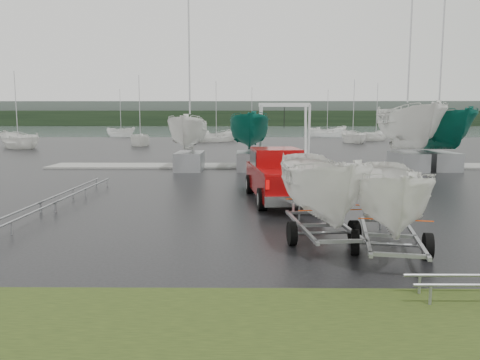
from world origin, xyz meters
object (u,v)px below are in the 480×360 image
Objects in this scene: pickup_truck at (278,173)px; boat_hoist at (284,126)px; trailer_parked at (394,142)px; trailer_hitched at (324,132)px.

boat_hoist reaches higher than pickup_truck.
trailer_parked is 1.18× the size of boat_hoist.
boat_hoist is at bearing 103.69° from trailer_parked.
trailer_parked reaches higher than pickup_truck.
pickup_truck is 1.25× the size of trailer_parked.
trailer_parked is at bearing -42.45° from trailer_hitched.
pickup_truck is at bearing 90.00° from trailer_hitched.
pickup_truck is 1.16× the size of trailer_hitched.
trailer_hitched is 1.27× the size of boat_hoist.
trailer_hitched is at bearing -91.80° from boat_hoist.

